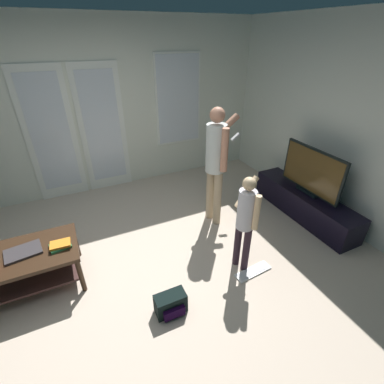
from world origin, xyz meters
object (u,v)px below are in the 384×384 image
at_px(tv_stand, 304,204).
at_px(backpack, 171,304).
at_px(person_child, 246,217).
at_px(person_adult, 216,158).
at_px(coffee_table, 25,263).
at_px(book_stack, 60,245).
at_px(flat_screen_tv, 312,172).
at_px(loose_keyboard, 253,271).
at_px(laptop_closed, 23,252).

relative_size(tv_stand, backpack, 5.66).
bearing_deg(person_child, person_adult, 80.09).
distance_m(coffee_table, book_stack, 0.39).
distance_m(person_adult, backpack, 1.81).
height_order(coffee_table, book_stack, book_stack).
xyz_separation_m(coffee_table, book_stack, (0.36, -0.06, 0.15)).
bearing_deg(flat_screen_tv, person_adult, 159.36).
xyz_separation_m(person_child, loose_keyboard, (0.07, -0.15, -0.68)).
height_order(person_adult, loose_keyboard, person_adult).
height_order(coffee_table, loose_keyboard, coffee_table).
height_order(flat_screen_tv, book_stack, flat_screen_tv).
distance_m(coffee_table, person_adult, 2.41).
distance_m(backpack, book_stack, 1.26).
distance_m(loose_keyboard, laptop_closed, 2.41).
xyz_separation_m(person_adult, loose_keyboard, (-0.09, -1.08, -0.95)).
height_order(tv_stand, book_stack, book_stack).
distance_m(backpack, loose_keyboard, 1.03).
bearing_deg(coffee_table, person_child, -17.65).
relative_size(coffee_table, book_stack, 4.79).
relative_size(person_child, book_stack, 5.32).
height_order(coffee_table, tv_stand, coffee_table).
bearing_deg(tv_stand, person_child, -161.73).
distance_m(tv_stand, loose_keyboard, 1.47).
bearing_deg(person_child, book_stack, 160.74).
bearing_deg(coffee_table, loose_keyboard, -20.64).
bearing_deg(backpack, loose_keyboard, 4.10).
height_order(coffee_table, backpack, coffee_table).
height_order(flat_screen_tv, person_child, person_child).
bearing_deg(loose_keyboard, tv_stand, 24.86).
distance_m(coffee_table, tv_stand, 3.56).
bearing_deg(person_child, coffee_table, 162.35).
xyz_separation_m(loose_keyboard, laptop_closed, (-2.21, 0.85, 0.45)).
bearing_deg(laptop_closed, book_stack, -20.25).
bearing_deg(flat_screen_tv, person_child, -161.58).
xyz_separation_m(backpack, loose_keyboard, (1.02, 0.07, -0.09)).
relative_size(loose_keyboard, laptop_closed, 1.37).
bearing_deg(tv_stand, backpack, -163.67).
bearing_deg(backpack, person_adult, 46.14).
xyz_separation_m(coffee_table, person_adult, (2.32, 0.24, 0.63)).
relative_size(coffee_table, tv_stand, 0.62).
xyz_separation_m(flat_screen_tv, backpack, (-2.34, -0.69, -0.61)).
distance_m(flat_screen_tv, person_child, 1.47).
height_order(tv_stand, laptop_closed, laptop_closed).
bearing_deg(laptop_closed, loose_keyboard, -29.91).
relative_size(tv_stand, laptop_closed, 5.11).
height_order(tv_stand, backpack, tv_stand).
bearing_deg(flat_screen_tv, laptop_closed, 176.24).
xyz_separation_m(backpack, book_stack, (-0.85, 0.85, 0.37)).
height_order(flat_screen_tv, person_adult, person_adult).
distance_m(laptop_closed, book_stack, 0.35).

